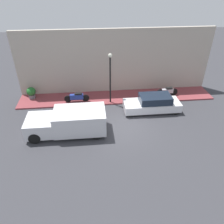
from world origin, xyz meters
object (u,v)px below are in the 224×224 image
parked_car (153,104)px  streetlamp (110,72)px  scooter_silver (167,91)px  motorcycle_blue (77,97)px  delivery_van (68,122)px  potted_plant (31,92)px

parked_car → streetlamp: size_ratio=1.06×
parked_car → scooter_silver: size_ratio=2.34×
motorcycle_blue → scooter_silver: motorcycle_blue is taller
motorcycle_blue → streetlamp: 3.49m
delivery_van → scooter_silver: delivery_van is taller
delivery_van → potted_plant: size_ratio=5.31×
parked_car → scooter_silver: bearing=-41.7°
potted_plant → motorcycle_blue: bearing=-104.9°
scooter_silver → potted_plant: 11.56m
delivery_van → motorcycle_blue: bearing=-6.3°
parked_car → potted_plant: size_ratio=4.43×
parked_car → potted_plant: 10.09m
parked_car → motorcycle_blue: 6.13m
parked_car → streetlamp: 4.04m
streetlamp → potted_plant: 7.00m
motorcycle_blue → streetlamp: (-0.33, -2.72, 2.16)m
delivery_van → motorcycle_blue: delivery_van is taller
delivery_van → motorcycle_blue: 3.94m
streetlamp → parked_car: bearing=-115.3°
parked_car → delivery_van: size_ratio=0.83×
parked_car → motorcycle_blue: (1.81, 5.86, -0.09)m
parked_car → streetlamp: streetlamp is taller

